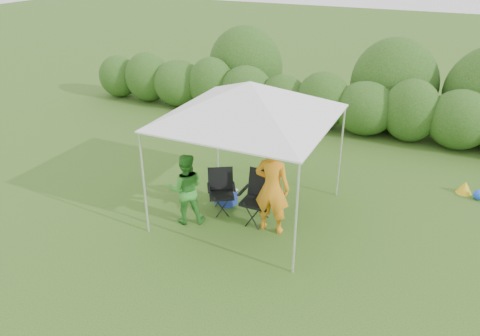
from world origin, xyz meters
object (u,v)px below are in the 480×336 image
at_px(man, 272,188).
at_px(cooler, 226,196).
at_px(woman, 186,189).
at_px(chair_left, 221,188).
at_px(chair_right, 259,194).
at_px(canopy, 250,100).

relative_size(man, cooler, 3.66).
bearing_deg(woman, man, 164.15).
bearing_deg(man, chair_left, -14.96).
bearing_deg(chair_left, chair_right, -33.00).
distance_m(chair_right, woman, 1.47).
distance_m(canopy, chair_left, 2.03).
bearing_deg(cooler, canopy, 6.01).
height_order(canopy, chair_left, canopy).
height_order(canopy, woman, canopy).
bearing_deg(chair_right, cooler, 162.01).
bearing_deg(chair_right, chair_left, 177.85).
relative_size(woman, cooler, 2.88).
relative_size(chair_right, chair_left, 1.15).
bearing_deg(chair_right, woman, -153.01).
bearing_deg(man, cooler, -25.39).
height_order(chair_right, cooler, chair_right).
xyz_separation_m(canopy, cooler, (-0.60, 0.12, -2.28)).
bearing_deg(chair_right, canopy, 149.81).
relative_size(chair_right, cooler, 2.07).
bearing_deg(cooler, woman, -95.38).
xyz_separation_m(canopy, man, (0.67, -0.43, -1.52)).
distance_m(man, cooler, 1.57).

